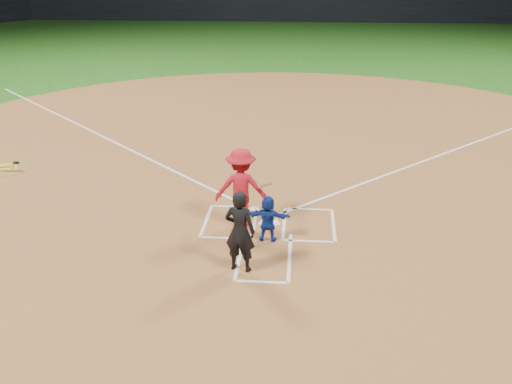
# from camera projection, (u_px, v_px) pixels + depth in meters

# --- Properties ---
(ground) EXTENTS (120.00, 120.00, 0.00)m
(ground) POSITION_uv_depth(u_px,v_px,m) (269.00, 223.00, 14.21)
(ground) COLOR #1C5314
(ground) RESTS_ON ground
(home_plate_dirt) EXTENTS (28.00, 28.00, 0.01)m
(home_plate_dirt) POSITION_uv_depth(u_px,v_px,m) (279.00, 148.00, 19.73)
(home_plate_dirt) COLOR brown
(home_plate_dirt) RESTS_ON ground
(stadium_wall_far) EXTENTS (80.00, 1.20, 3.20)m
(stadium_wall_far) POSITION_uv_depth(u_px,v_px,m) (297.00, 5.00, 57.80)
(stadium_wall_far) COLOR black
(stadium_wall_far) RESTS_ON ground
(home_plate) EXTENTS (0.60, 0.60, 0.02)m
(home_plate) POSITION_uv_depth(u_px,v_px,m) (269.00, 223.00, 14.20)
(home_plate) COLOR white
(home_plate) RESTS_ON home_plate_dirt
(on_deck_circle) EXTENTS (1.70, 1.70, 0.01)m
(on_deck_circle) POSITION_uv_depth(u_px,v_px,m) (4.00, 168.00, 17.90)
(on_deck_circle) COLOR brown
(on_deck_circle) RESTS_ON home_plate_dirt
(on_deck_logo) EXTENTS (0.80, 0.80, 0.00)m
(on_deck_logo) POSITION_uv_depth(u_px,v_px,m) (4.00, 168.00, 17.90)
(on_deck_logo) COLOR gold
(on_deck_logo) RESTS_ON on_deck_circle
(on_deck_bat_a) EXTENTS (0.44, 0.78, 0.06)m
(on_deck_bat_a) POSITION_uv_depth(u_px,v_px,m) (12.00, 164.00, 18.10)
(on_deck_bat_a) COLOR olive
(on_deck_bat_a) RESTS_ON on_deck_circle
(on_deck_bat_c) EXTENTS (0.84, 0.16, 0.06)m
(on_deck_bat_c) POSITION_uv_depth(u_px,v_px,m) (9.00, 170.00, 17.59)
(on_deck_bat_c) COLOR #9C6339
(on_deck_bat_c) RESTS_ON on_deck_circle
(bat_weight_donut) EXTENTS (0.19, 0.19, 0.05)m
(bat_weight_donut) POSITION_uv_depth(u_px,v_px,m) (16.00, 163.00, 18.24)
(bat_weight_donut) COLOR black
(bat_weight_donut) RESTS_ON on_deck_circle
(catcher) EXTENTS (1.05, 0.41, 1.11)m
(catcher) POSITION_uv_depth(u_px,v_px,m) (268.00, 219.00, 13.13)
(catcher) COLOR navy
(catcher) RESTS_ON home_plate_dirt
(umpire) EXTENTS (0.74, 0.57, 1.79)m
(umpire) POSITION_uv_depth(u_px,v_px,m) (240.00, 231.00, 11.76)
(umpire) COLOR black
(umpire) RESTS_ON home_plate_dirt
(chalk_markings) EXTENTS (28.35, 17.32, 0.01)m
(chalk_markings) POSITION_uv_depth(u_px,v_px,m) (279.00, 155.00, 19.07)
(chalk_markings) COLOR white
(chalk_markings) RESTS_ON home_plate_dirt
(batter_at_plate) EXTENTS (1.40, 0.95, 1.97)m
(batter_at_plate) POSITION_uv_depth(u_px,v_px,m) (241.00, 188.00, 13.73)
(batter_at_plate) COLOR red
(batter_at_plate) RESTS_ON home_plate_dirt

